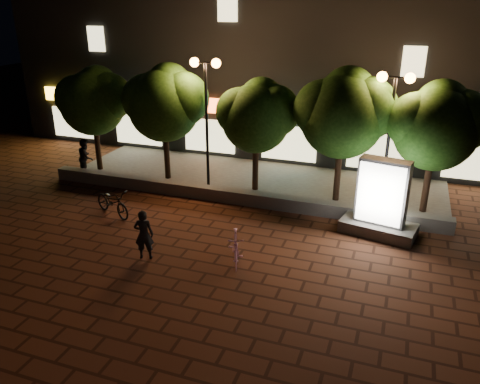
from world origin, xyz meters
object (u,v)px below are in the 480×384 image
at_px(tree_far_left, 94,99).
at_px(tree_mid, 258,114).
at_px(street_lamp_right, 392,106).
at_px(pedestrian, 86,157).
at_px(street_lamp_left, 206,90).
at_px(scooter_parked, 112,202).
at_px(tree_left, 165,101).
at_px(tree_far_right, 438,123).
at_px(rider, 144,234).
at_px(tree_right, 345,111).
at_px(ad_kiosk, 381,205).
at_px(scooter_pink, 236,247).

xyz_separation_m(tree_far_left, tree_mid, (7.50, -0.00, -0.08)).
distance_m(street_lamp_right, pedestrian, 12.87).
distance_m(tree_far_left, street_lamp_left, 5.50).
relative_size(street_lamp_right, scooter_parked, 2.59).
xyz_separation_m(tree_mid, street_lamp_left, (-2.05, -0.26, 0.81)).
height_order(tree_left, tree_far_right, tree_left).
xyz_separation_m(tree_mid, tree_far_right, (6.50, 0.00, 0.15)).
bearing_deg(scooter_parked, tree_left, 19.93).
bearing_deg(street_lamp_left, scooter_parked, -120.00).
bearing_deg(street_lamp_left, tree_mid, 7.31).
bearing_deg(pedestrian, rider, -155.50).
xyz_separation_m(tree_left, pedestrian, (-3.56, -0.96, -2.53)).
height_order(tree_right, ad_kiosk, tree_right).
xyz_separation_m(street_lamp_right, scooter_parked, (-9.17, -3.76, -3.39)).
distance_m(tree_far_left, tree_mid, 7.50).
bearing_deg(scooter_parked, tree_mid, -23.27).
xyz_separation_m(tree_mid, scooter_pink, (1.15, -5.68, -2.73)).
xyz_separation_m(tree_mid, tree_right, (3.31, 0.00, 0.35)).
bearing_deg(tree_right, street_lamp_right, -9.10).
distance_m(tree_left, tree_right, 7.30).
bearing_deg(rider, tree_right, -145.11).
bearing_deg(tree_left, tree_far_right, -0.00).
relative_size(tree_right, rider, 3.19).
height_order(tree_far_right, street_lamp_right, street_lamp_right).
bearing_deg(tree_mid, pedestrian, -172.73).
bearing_deg(tree_far_left, scooter_pink, -33.28).
height_order(tree_far_right, street_lamp_left, street_lamp_left).
bearing_deg(tree_left, scooter_parked, -93.18).
relative_size(tree_mid, scooter_parked, 2.34).
distance_m(ad_kiosk, pedestrian, 12.65).
bearing_deg(scooter_parked, street_lamp_right, -44.60).
distance_m(scooter_pink, rider, 2.78).
height_order(tree_mid, street_lamp_right, street_lamp_right).
distance_m(tree_left, rider, 7.33).
height_order(scooter_pink, pedestrian, pedestrian).
distance_m(tree_right, tree_far_right, 3.20).
bearing_deg(scooter_parked, ad_kiosk, -56.47).
height_order(scooter_pink, rider, rider).
height_order(street_lamp_right, rider, street_lamp_right).
bearing_deg(scooter_pink, rider, 173.73).
distance_m(tree_left, street_lamp_right, 8.96).
xyz_separation_m(tree_far_left, street_lamp_right, (12.45, -0.26, 0.60)).
bearing_deg(ad_kiosk, tree_left, 165.56).
xyz_separation_m(tree_left, scooter_parked, (-0.22, -4.02, -2.94)).
bearing_deg(rider, scooter_parked, -59.09).
bearing_deg(pedestrian, street_lamp_right, -110.38).
height_order(tree_right, rider, tree_right).
relative_size(tree_left, tree_mid, 1.09).
bearing_deg(tree_right, tree_mid, -180.00).
relative_size(tree_mid, tree_right, 0.89).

